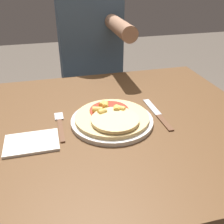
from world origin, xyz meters
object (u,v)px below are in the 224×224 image
object	(u,v)px
knife	(158,114)
person_diner	(91,54)
plate	(112,121)
fork	(60,124)
dining_table	(101,151)
pizza	(112,117)

from	to	relation	value
knife	person_diner	size ratio (longest dim) A/B	0.17
plate	knife	distance (m)	0.17
fork	knife	size ratio (longest dim) A/B	0.79
fork	person_diner	xyz separation A→B (m)	(0.22, 0.68, 0.01)
dining_table	plate	distance (m)	0.13
pizza	fork	xyz separation A→B (m)	(-0.16, 0.03, -0.02)
plate	pizza	world-z (taller)	pizza
dining_table	pizza	distance (m)	0.14
plate	fork	bearing A→B (deg)	170.49
plate	fork	distance (m)	0.17
knife	person_diner	xyz separation A→B (m)	(-0.11, 0.69, 0.01)
plate	person_diner	distance (m)	0.71
fork	knife	xyz separation A→B (m)	(0.33, -0.02, 0.00)
dining_table	pizza	world-z (taller)	pizza
pizza	person_diner	distance (m)	0.71
pizza	fork	size ratio (longest dim) A/B	1.37
pizza	plate	bearing A→B (deg)	83.04
plate	pizza	xyz separation A→B (m)	(-0.00, -0.00, 0.02)
plate	pizza	distance (m)	0.02
plate	fork	world-z (taller)	plate
fork	knife	distance (m)	0.33
person_diner	dining_table	bearing A→B (deg)	-97.58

